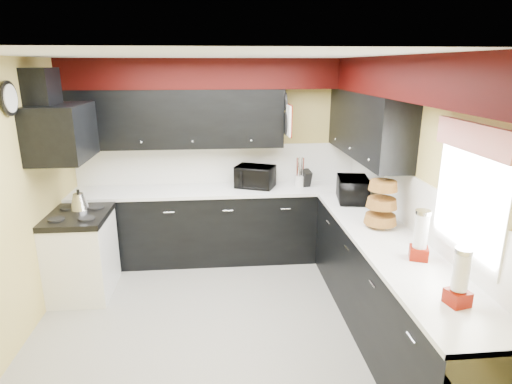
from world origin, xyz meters
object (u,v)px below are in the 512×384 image
(microwave, at_px, (353,189))
(toaster_oven, at_px, (255,177))
(utensil_crock, at_px, (300,181))
(kettle, at_px, (79,201))
(knife_block, at_px, (306,178))

(microwave, bearing_deg, toaster_oven, 67.48)
(utensil_crock, distance_m, kettle, 2.61)
(knife_block, height_order, kettle, knife_block)
(microwave, xyz_separation_m, knife_block, (-0.41, 0.64, -0.03))
(kettle, bearing_deg, utensil_crock, 13.74)
(toaster_oven, xyz_separation_m, microwave, (1.05, -0.67, -0.00))
(knife_block, bearing_deg, toaster_oven, 162.81)
(toaster_oven, xyz_separation_m, utensil_crock, (0.57, -0.01, -0.07))
(utensil_crock, bearing_deg, knife_block, -14.08)
(toaster_oven, bearing_deg, kettle, -139.32)
(toaster_oven, bearing_deg, utensil_crock, 21.83)
(microwave, height_order, utensil_crock, microwave)
(microwave, xyz_separation_m, kettle, (-3.02, 0.04, -0.07))
(utensil_crock, xyz_separation_m, kettle, (-2.54, -0.62, -0.00))
(microwave, relative_size, knife_block, 2.29)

